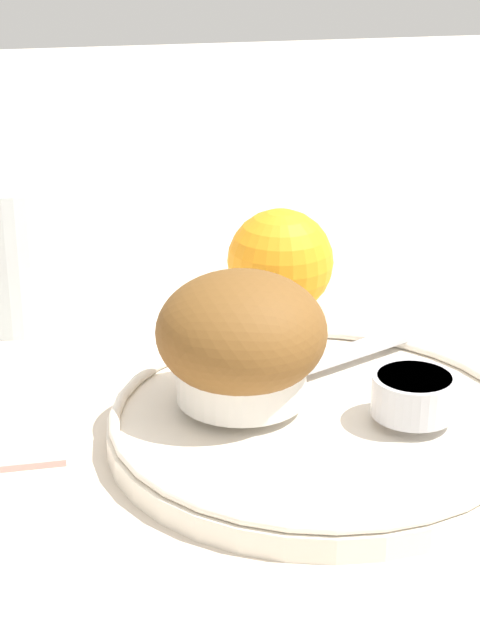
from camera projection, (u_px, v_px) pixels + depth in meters
The scene contains 8 objects.
ground_plane at pixel (326, 420), 0.63m from camera, with size 3.00×3.00×0.00m, color beige.
plate at pixel (318, 425), 0.60m from camera, with size 0.24×0.24×0.02m.
muffin at pixel (242, 341), 0.60m from camera, with size 0.10×0.10×0.07m.
cream_ramekin at pixel (414, 393), 0.59m from camera, with size 0.05×0.05×0.02m.
berry_pair at pixel (286, 354), 0.65m from camera, with size 0.03×0.01×0.01m.
butter_knife at pixel (306, 365), 0.65m from camera, with size 0.15×0.08×0.00m.
orange_fruit at pixel (280, 262), 0.77m from camera, with size 0.08×0.08×0.08m.
juice_glass at pixel (18, 252), 0.75m from camera, with size 0.08×0.08×0.10m.
Camera 1 is at (-0.16, -0.53, 0.30)m, focal length 60.00 mm.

